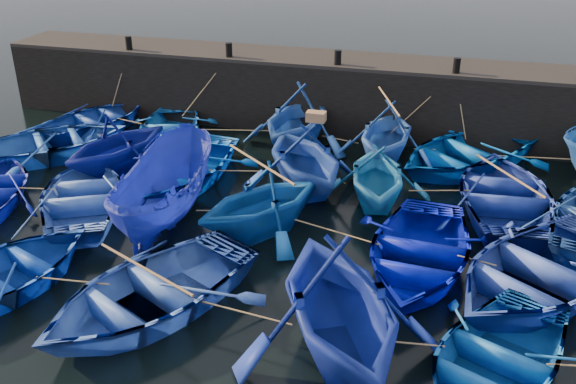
# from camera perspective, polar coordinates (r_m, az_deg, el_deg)

# --- Properties ---
(ground) EXTENTS (120.00, 120.00, 0.00)m
(ground) POSITION_cam_1_polar(r_m,az_deg,el_deg) (15.23, -3.27, -7.48)
(ground) COLOR black
(ground) RESTS_ON ground
(quay_wall) EXTENTS (26.00, 2.50, 2.50)m
(quay_wall) POSITION_cam_1_polar(r_m,az_deg,el_deg) (23.96, 4.76, 8.59)
(quay_wall) COLOR black
(quay_wall) RESTS_ON ground
(quay_top) EXTENTS (26.00, 2.50, 0.12)m
(quay_top) POSITION_cam_1_polar(r_m,az_deg,el_deg) (23.60, 4.87, 11.63)
(quay_top) COLOR black
(quay_top) RESTS_ON quay_wall
(bollard_0) EXTENTS (0.24, 0.24, 0.50)m
(bollard_0) POSITION_cam_1_polar(r_m,az_deg,el_deg) (25.41, -13.97, 12.73)
(bollard_0) COLOR black
(bollard_0) RESTS_ON quay_top
(bollard_1) EXTENTS (0.24, 0.24, 0.50)m
(bollard_1) POSITION_cam_1_polar(r_m,az_deg,el_deg) (23.75, -5.27, 12.47)
(bollard_1) COLOR black
(bollard_1) RESTS_ON quay_top
(bollard_2) EXTENTS (0.24, 0.24, 0.50)m
(bollard_2) POSITION_cam_1_polar(r_m,az_deg,el_deg) (22.67, 4.45, 11.85)
(bollard_2) COLOR black
(bollard_2) RESTS_ON quay_top
(bollard_3) EXTENTS (0.24, 0.24, 0.50)m
(bollard_3) POSITION_cam_1_polar(r_m,az_deg,el_deg) (22.27, 14.76, 10.82)
(bollard_3) COLOR black
(bollard_3) RESTS_ON quay_top
(boat_0) EXTENTS (4.72, 5.32, 0.91)m
(boat_0) POSITION_cam_1_polar(r_m,az_deg,el_deg) (24.82, -16.69, 6.26)
(boat_0) COLOR navy
(boat_0) RESTS_ON ground
(boat_1) EXTENTS (4.36, 5.24, 0.94)m
(boat_1) POSITION_cam_1_polar(r_m,az_deg,el_deg) (23.11, -10.57, 5.52)
(boat_1) COLOR #1256B2
(boat_1) RESTS_ON ground
(boat_2) EXTENTS (4.27, 4.78, 2.28)m
(boat_2) POSITION_cam_1_polar(r_m,az_deg,el_deg) (21.90, 0.82, 6.69)
(boat_2) COLOR #2451A7
(boat_2) RESTS_ON ground
(boat_3) EXTENTS (3.44, 3.97, 2.06)m
(boat_3) POSITION_cam_1_polar(r_m,az_deg,el_deg) (21.09, 8.75, 5.28)
(boat_3) COLOR blue
(boat_3) RESTS_ON ground
(boat_4) EXTENTS (6.45, 6.65, 1.12)m
(boat_4) POSITION_cam_1_polar(r_m,az_deg,el_deg) (21.26, 15.43, 3.43)
(boat_4) COLOR #004494
(boat_4) RESTS_ON ground
(boat_6) EXTENTS (6.20, 6.19, 1.06)m
(boat_6) POSITION_cam_1_polar(r_m,az_deg,el_deg) (22.78, -20.32, 4.16)
(boat_6) COLOR #1D4CA9
(boat_6) RESTS_ON ground
(boat_7) EXTENTS (4.46, 4.77, 2.02)m
(boat_7) POSITION_cam_1_polar(r_m,az_deg,el_deg) (20.65, -14.92, 4.18)
(boat_7) COLOR #040E70
(boat_7) RESTS_ON ground
(boat_8) EXTENTS (4.14, 5.47, 1.07)m
(boat_8) POSITION_cam_1_polar(r_m,az_deg,el_deg) (19.70, -9.48, 2.15)
(boat_8) COLOR blue
(boat_8) RESTS_ON ground
(boat_9) EXTENTS (5.46, 5.61, 2.25)m
(boat_9) POSITION_cam_1_polar(r_m,az_deg,el_deg) (18.70, 1.54, 3.14)
(boat_9) COLOR navy
(boat_9) RESTS_ON ground
(boat_10) EXTENTS (3.79, 4.20, 1.94)m
(boat_10) POSITION_cam_1_polar(r_m,az_deg,el_deg) (18.17, 7.98, 1.64)
(boat_10) COLOR blue
(boat_10) RESTS_ON ground
(boat_11) EXTENTS (4.33, 5.70, 1.11)m
(boat_11) POSITION_cam_1_polar(r_m,az_deg,el_deg) (18.74, 18.78, -0.18)
(boat_11) COLOR navy
(boat_11) RESTS_ON ground
(boat_14) EXTENTS (5.28, 5.89, 1.01)m
(boat_14) POSITION_cam_1_polar(r_m,az_deg,el_deg) (18.71, -17.64, -0.22)
(boat_14) COLOR blue
(boat_14) RESTS_ON ground
(boat_15) EXTENTS (2.48, 5.38, 2.01)m
(boat_15) POSITION_cam_1_polar(r_m,az_deg,el_deg) (17.21, -11.01, 0.10)
(boat_15) COLOR navy
(boat_15) RESTS_ON ground
(boat_16) EXTENTS (4.84, 4.95, 1.98)m
(boat_16) POSITION_cam_1_polar(r_m,az_deg,el_deg) (16.47, -2.40, -0.72)
(boat_16) COLOR #0B4A99
(boat_16) RESTS_ON ground
(boat_17) EXTENTS (3.89, 5.21, 1.03)m
(boat_17) POSITION_cam_1_polar(r_m,az_deg,el_deg) (15.46, 11.48, -5.18)
(boat_17) COLOR #0009A7
(boat_17) RESTS_ON ground
(boat_18) EXTENTS (6.54, 6.98, 1.18)m
(boat_18) POSITION_cam_1_polar(r_m,az_deg,el_deg) (15.39, 21.41, -6.47)
(boat_18) COLOR #253E95
(boat_18) RESTS_ON ground
(boat_21) EXTENTS (4.71, 5.46, 0.95)m
(boat_21) POSITION_cam_1_polar(r_m,az_deg,el_deg) (15.77, -24.09, -6.66)
(boat_21) COLOR #093393
(boat_21) RESTS_ON ground
(boat_22) EXTENTS (5.69, 6.34, 1.08)m
(boat_22) POSITION_cam_1_polar(r_m,az_deg,el_deg) (14.07, -12.40, -8.61)
(boat_22) COLOR blue
(boat_22) RESTS_ON ground
(boat_23) EXTENTS (5.89, 6.17, 2.52)m
(boat_23) POSITION_cam_1_polar(r_m,az_deg,el_deg) (12.23, 4.52, -9.74)
(boat_23) COLOR navy
(boat_23) RESTS_ON ground
(boat_24) EXTENTS (4.66, 5.33, 0.92)m
(boat_24) POSITION_cam_1_polar(r_m,az_deg,el_deg) (12.75, 17.86, -13.95)
(boat_24) COLOR blue
(boat_24) RESTS_ON ground
(wooden_crate) EXTENTS (0.54, 0.34, 0.28)m
(wooden_crate) POSITION_cam_1_polar(r_m,az_deg,el_deg) (18.18, 2.51, 6.71)
(wooden_crate) COLOR #986A42
(wooden_crate) RESTS_ON boat_9
(mooring_ropes) EXTENTS (17.48, 11.74, 2.10)m
(mooring_ropes) POSITION_cam_1_polar(r_m,az_deg,el_deg) (18.96, 1.91, 2.66)
(mooring_ropes) COLOR tan
(mooring_ropes) RESTS_ON ground
(loose_oars) EXTENTS (9.70, 11.66, 1.04)m
(loose_oars) POSITION_cam_1_polar(r_m,az_deg,el_deg) (16.85, 4.73, 2.11)
(loose_oars) COLOR #99724C
(loose_oars) RESTS_ON ground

